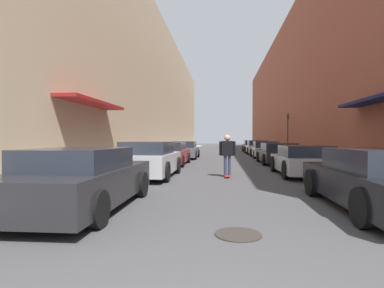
{
  "coord_description": "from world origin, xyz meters",
  "views": [
    {
      "loc": [
        -0.24,
        -1.26,
        1.44
      ],
      "look_at": [
        -1.64,
        12.67,
        1.2
      ],
      "focal_mm": 28.0,
      "sensor_mm": 36.0,
      "label": 1
    }
  ],
  "objects_px": {
    "parked_car_left_2": "(170,154)",
    "parked_car_right_3": "(265,150)",
    "parked_car_right_2": "(278,153)",
    "parked_car_right_4": "(257,147)",
    "parked_car_right_0": "(380,180)",
    "manhole_cover": "(238,234)",
    "traffic_light": "(288,129)",
    "parked_car_left_3": "(185,150)",
    "parked_car_left_0": "(83,179)",
    "parked_car_right_1": "(304,161)",
    "parked_car_left_1": "(149,160)",
    "skateboarder": "(227,151)",
    "parked_car_right_5": "(252,146)"
  },
  "relations": [
    {
      "from": "parked_car_left_2",
      "to": "parked_car_right_3",
      "type": "height_order",
      "value": "parked_car_left_2"
    },
    {
      "from": "parked_car_left_3",
      "to": "parked_car_right_3",
      "type": "relative_size",
      "value": 1.02
    },
    {
      "from": "parked_car_left_0",
      "to": "skateboarder",
      "type": "distance_m",
      "value": 6.2
    },
    {
      "from": "parked_car_right_2",
      "to": "parked_car_right_4",
      "type": "bearing_deg",
      "value": 89.63
    },
    {
      "from": "parked_car_right_1",
      "to": "manhole_cover",
      "type": "height_order",
      "value": "parked_car_right_1"
    },
    {
      "from": "parked_car_right_0",
      "to": "parked_car_left_0",
      "type": "bearing_deg",
      "value": -175.53
    },
    {
      "from": "parked_car_right_0",
      "to": "parked_car_right_1",
      "type": "bearing_deg",
      "value": 89.88
    },
    {
      "from": "parked_car_left_1",
      "to": "parked_car_right_1",
      "type": "distance_m",
      "value": 6.01
    },
    {
      "from": "parked_car_right_0",
      "to": "parked_car_right_1",
      "type": "distance_m",
      "value": 5.71
    },
    {
      "from": "parked_car_left_2",
      "to": "parked_car_right_3",
      "type": "xyz_separation_m",
      "value": [
        6.15,
        7.1,
        -0.0
      ]
    },
    {
      "from": "parked_car_left_1",
      "to": "parked_car_left_3",
      "type": "height_order",
      "value": "parked_car_left_1"
    },
    {
      "from": "parked_car_left_1",
      "to": "manhole_cover",
      "type": "relative_size",
      "value": 5.86
    },
    {
      "from": "parked_car_left_1",
      "to": "parked_car_left_0",
      "type": "bearing_deg",
      "value": -91.38
    },
    {
      "from": "parked_car_right_2",
      "to": "parked_car_right_4",
      "type": "distance_m",
      "value": 10.8
    },
    {
      "from": "parked_car_left_2",
      "to": "parked_car_left_3",
      "type": "bearing_deg",
      "value": 88.94
    },
    {
      "from": "skateboarder",
      "to": "parked_car_left_1",
      "type": "bearing_deg",
      "value": -174.61
    },
    {
      "from": "parked_car_left_3",
      "to": "traffic_light",
      "type": "bearing_deg",
      "value": 27.91
    },
    {
      "from": "traffic_light",
      "to": "skateboarder",
      "type": "bearing_deg",
      "value": -109.79
    },
    {
      "from": "parked_car_right_2",
      "to": "parked_car_right_4",
      "type": "xyz_separation_m",
      "value": [
        0.07,
        10.8,
        0.04
      ]
    },
    {
      "from": "parked_car_left_2",
      "to": "parked_car_right_4",
      "type": "height_order",
      "value": "parked_car_right_4"
    },
    {
      "from": "parked_car_left_2",
      "to": "parked_car_right_1",
      "type": "distance_m",
      "value": 7.35
    },
    {
      "from": "parked_car_right_4",
      "to": "manhole_cover",
      "type": "xyz_separation_m",
      "value": [
        -3.07,
        -24.11,
        -0.62
      ]
    },
    {
      "from": "parked_car_left_0",
      "to": "parked_car_right_5",
      "type": "relative_size",
      "value": 1.02
    },
    {
      "from": "parked_car_left_1",
      "to": "parked_car_right_1",
      "type": "xyz_separation_m",
      "value": [
        5.91,
        1.07,
        -0.07
      ]
    },
    {
      "from": "parked_car_left_0",
      "to": "parked_car_right_0",
      "type": "height_order",
      "value": "parked_car_left_0"
    },
    {
      "from": "parked_car_left_3",
      "to": "parked_car_right_4",
      "type": "distance_m",
      "value": 9.05
    },
    {
      "from": "parked_car_right_1",
      "to": "parked_car_right_2",
      "type": "height_order",
      "value": "parked_car_right_2"
    },
    {
      "from": "parked_car_right_4",
      "to": "parked_car_left_0",
      "type": "bearing_deg",
      "value": -105.16
    },
    {
      "from": "parked_car_left_0",
      "to": "parked_car_left_3",
      "type": "distance_m",
      "value": 15.99
    },
    {
      "from": "parked_car_right_3",
      "to": "skateboarder",
      "type": "relative_size",
      "value": 2.66
    },
    {
      "from": "parked_car_left_3",
      "to": "parked_car_right_1",
      "type": "xyz_separation_m",
      "value": [
        5.91,
        -9.81,
        -0.02
      ]
    },
    {
      "from": "parked_car_left_0",
      "to": "parked_car_left_2",
      "type": "bearing_deg",
      "value": 89.91
    },
    {
      "from": "parked_car_right_0",
      "to": "parked_car_right_2",
      "type": "height_order",
      "value": "parked_car_right_0"
    },
    {
      "from": "parked_car_left_1",
      "to": "parked_car_right_0",
      "type": "relative_size",
      "value": 0.92
    },
    {
      "from": "parked_car_left_0",
      "to": "parked_car_right_2",
      "type": "height_order",
      "value": "parked_car_left_0"
    },
    {
      "from": "parked_car_right_0",
      "to": "parked_car_right_2",
      "type": "bearing_deg",
      "value": 89.66
    },
    {
      "from": "parked_car_left_0",
      "to": "parked_car_right_4",
      "type": "relative_size",
      "value": 1.09
    },
    {
      "from": "parked_car_left_2",
      "to": "manhole_cover",
      "type": "distance_m",
      "value": 12.2
    },
    {
      "from": "parked_car_left_3",
      "to": "parked_car_right_0",
      "type": "height_order",
      "value": "parked_car_left_3"
    },
    {
      "from": "parked_car_right_0",
      "to": "manhole_cover",
      "type": "xyz_separation_m",
      "value": [
        -2.93,
        -1.85,
        -0.6
      ]
    },
    {
      "from": "manhole_cover",
      "to": "traffic_light",
      "type": "height_order",
      "value": "traffic_light"
    },
    {
      "from": "parked_car_left_0",
      "to": "parked_car_left_1",
      "type": "distance_m",
      "value": 5.11
    },
    {
      "from": "parked_car_left_2",
      "to": "traffic_light",
      "type": "relative_size",
      "value": 1.32
    },
    {
      "from": "manhole_cover",
      "to": "parked_car_left_1",
      "type": "bearing_deg",
      "value": 114.56
    },
    {
      "from": "parked_car_right_4",
      "to": "traffic_light",
      "type": "height_order",
      "value": "traffic_light"
    },
    {
      "from": "parked_car_left_3",
      "to": "manhole_cover",
      "type": "bearing_deg",
      "value": -80.3
    },
    {
      "from": "parked_car_left_3",
      "to": "parked_car_right_1",
      "type": "bearing_deg",
      "value": -58.92
    },
    {
      "from": "parked_car_right_5",
      "to": "skateboarder",
      "type": "relative_size",
      "value": 2.64
    },
    {
      "from": "parked_car_right_5",
      "to": "parked_car_right_2",
      "type": "bearing_deg",
      "value": -90.46
    },
    {
      "from": "parked_car_right_1",
      "to": "parked_car_right_2",
      "type": "bearing_deg",
      "value": 89.43
    }
  ]
}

